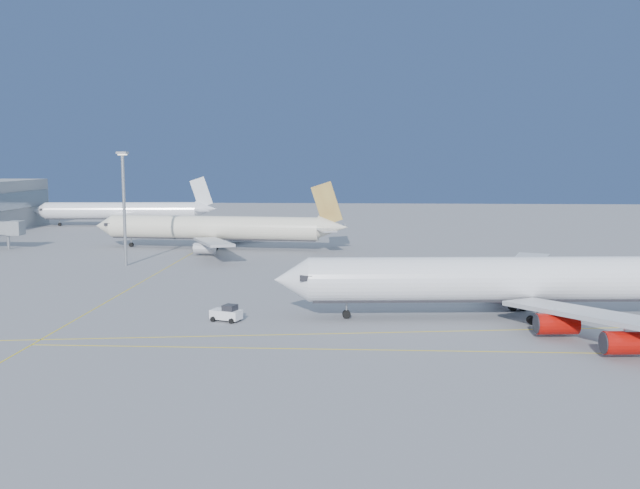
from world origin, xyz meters
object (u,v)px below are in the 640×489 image
at_px(airliner_etihad, 219,228).
at_px(light_mast, 124,199).
at_px(airliner_virgin, 532,280).
at_px(airliner_third, 125,211).
at_px(pushback_tug, 227,313).

xyz_separation_m(airliner_etihad, light_mast, (-13.77, -28.18, 8.69)).
distance_m(airliner_virgin, airliner_etihad, 92.30).
distance_m(airliner_etihad, airliner_third, 70.05).
bearing_deg(airliner_virgin, pushback_tug, -178.28).
distance_m(airliner_etihad, light_mast, 32.55).
height_order(airliner_virgin, airliner_etihad, airliner_virgin).
xyz_separation_m(airliner_virgin, pushback_tug, (-41.74, -4.67, -4.21)).
xyz_separation_m(airliner_third, pushback_tug, (58.11, -132.65, -3.77)).
distance_m(airliner_third, light_mast, 89.34).
distance_m(pushback_tug, light_mast, 58.26).
bearing_deg(airliner_virgin, light_mast, 144.01).
relative_size(airliner_virgin, airliner_etihad, 1.12).
relative_size(airliner_virgin, airliner_third, 1.19).
bearing_deg(airliner_etihad, airliner_third, 132.59).
height_order(airliner_etihad, light_mast, light_mast).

